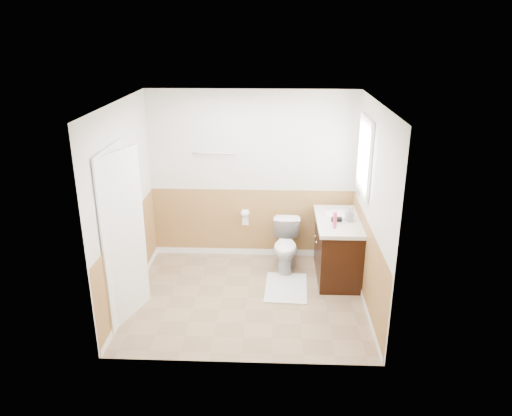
{
  "coord_description": "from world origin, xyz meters",
  "views": [
    {
      "loc": [
        0.34,
        -5.54,
        3.31
      ],
      "look_at": [
        0.1,
        0.25,
        1.15
      ],
      "focal_mm": 34.4,
      "sensor_mm": 36.0,
      "label": 1
    }
  ],
  "objects_px": {
    "bath_mat": "(286,288)",
    "soap_dispenser": "(349,214)",
    "lotion_bottle": "(335,220)",
    "vanity_cabinet": "(337,250)",
    "toilet": "(286,246)"
  },
  "relations": [
    {
      "from": "toilet",
      "to": "soap_dispenser",
      "type": "height_order",
      "value": "soap_dispenser"
    },
    {
      "from": "bath_mat",
      "to": "lotion_bottle",
      "type": "xyz_separation_m",
      "value": [
        0.61,
        0.09,
        0.95
      ]
    },
    {
      "from": "lotion_bottle",
      "to": "soap_dispenser",
      "type": "bearing_deg",
      "value": 48.63
    },
    {
      "from": "soap_dispenser",
      "to": "vanity_cabinet",
      "type": "bearing_deg",
      "value": 154.85
    },
    {
      "from": "vanity_cabinet",
      "to": "soap_dispenser",
      "type": "bearing_deg",
      "value": -25.15
    },
    {
      "from": "toilet",
      "to": "soap_dispenser",
      "type": "relative_size",
      "value": 3.45
    },
    {
      "from": "vanity_cabinet",
      "to": "lotion_bottle",
      "type": "height_order",
      "value": "lotion_bottle"
    },
    {
      "from": "lotion_bottle",
      "to": "soap_dispenser",
      "type": "xyz_separation_m",
      "value": [
        0.22,
        0.25,
        -0.01
      ]
    },
    {
      "from": "vanity_cabinet",
      "to": "lotion_bottle",
      "type": "relative_size",
      "value": 5.0
    },
    {
      "from": "toilet",
      "to": "vanity_cabinet",
      "type": "relative_size",
      "value": 0.63
    },
    {
      "from": "bath_mat",
      "to": "lotion_bottle",
      "type": "distance_m",
      "value": 1.13
    },
    {
      "from": "toilet",
      "to": "lotion_bottle",
      "type": "height_order",
      "value": "lotion_bottle"
    },
    {
      "from": "bath_mat",
      "to": "soap_dispenser",
      "type": "height_order",
      "value": "soap_dispenser"
    },
    {
      "from": "vanity_cabinet",
      "to": "lotion_bottle",
      "type": "bearing_deg",
      "value": -108.09
    },
    {
      "from": "lotion_bottle",
      "to": "toilet",
      "type": "bearing_deg",
      "value": 140.52
    }
  ]
}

